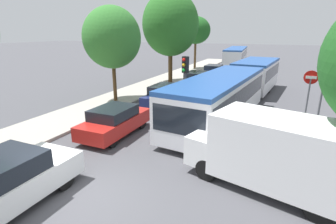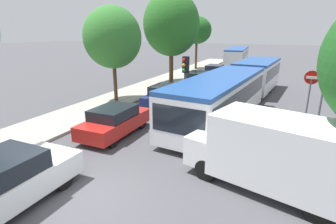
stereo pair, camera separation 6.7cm
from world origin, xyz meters
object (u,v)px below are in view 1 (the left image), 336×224
(tree_left_mid, at_px, (111,39))
(direction_sign_post, at_px, (325,77))
(traffic_light, at_px, (185,73))
(queued_car_white, at_px, (0,184))
(no_entry_sign, at_px, (309,89))
(queued_car_graphite, at_px, (197,80))
(articulated_bus, at_px, (238,85))
(white_van, at_px, (275,152))
(queued_car_blue, at_px, (214,71))
(queued_car_red, at_px, (115,121))
(queued_car_navy, at_px, (166,95))
(tree_left_distant, at_px, (196,31))
(city_bus_rear, at_px, (236,55))
(tree_left_far, at_px, (170,24))

(tree_left_mid, bearing_deg, direction_sign_post, 1.20)
(traffic_light, distance_m, tree_left_mid, 5.81)
(queued_car_white, relative_size, no_entry_sign, 1.56)
(queued_car_graphite, xyz_separation_m, no_entry_sign, (7.95, -6.04, 1.14))
(queued_car_graphite, distance_m, tree_left_mid, 8.31)
(articulated_bus, relative_size, white_van, 3.19)
(queued_car_blue, bearing_deg, queued_car_red, 179.47)
(queued_car_blue, xyz_separation_m, direction_sign_post, (8.64, -12.19, 1.88))
(queued_car_graphite, bearing_deg, no_entry_sign, -127.04)
(queued_car_red, bearing_deg, tree_left_mid, 35.18)
(queued_car_blue, xyz_separation_m, traffic_light, (1.74, -13.38, 1.81))
(queued_car_navy, bearing_deg, queued_car_graphite, -2.07)
(articulated_bus, bearing_deg, queued_car_graphite, -130.37)
(queued_car_blue, xyz_separation_m, tree_left_mid, (-3.73, -12.45, 3.53))
(queued_car_blue, height_order, traffic_light, traffic_light)
(queued_car_navy, height_order, no_entry_sign, no_entry_sign)
(tree_left_distant, bearing_deg, tree_left_mid, -89.72)
(articulated_bus, relative_size, tree_left_mid, 2.70)
(city_bus_rear, bearing_deg, queued_car_blue, 175.80)
(queued_car_blue, distance_m, white_van, 20.36)
(white_van, relative_size, direction_sign_post, 1.48)
(traffic_light, bearing_deg, no_entry_sign, 121.23)
(articulated_bus, height_order, no_entry_sign, no_entry_sign)
(direction_sign_post, distance_m, tree_left_far, 14.03)
(city_bus_rear, distance_m, tree_left_mid, 25.90)
(queued_car_white, height_order, tree_left_distant, tree_left_distant)
(queued_car_white, bearing_deg, queued_car_blue, 0.51)
(white_van, height_order, direction_sign_post, direction_sign_post)
(queued_car_graphite, bearing_deg, queued_car_blue, 1.27)
(tree_left_distant, bearing_deg, queued_car_graphite, -70.62)
(queued_car_white, xyz_separation_m, queued_car_navy, (-0.25, 11.38, -0.06))
(city_bus_rear, relative_size, queued_car_graphite, 2.65)
(queued_car_navy, bearing_deg, queued_car_white, -178.54)
(queued_car_navy, bearing_deg, no_entry_sign, -90.51)
(queued_car_white, bearing_deg, queued_car_navy, 1.46)
(traffic_light, relative_size, tree_left_far, 0.42)
(queued_car_white, bearing_deg, queued_car_red, 3.64)
(no_entry_sign, height_order, tree_left_mid, tree_left_mid)
(queued_car_navy, xyz_separation_m, tree_left_distant, (-3.69, 17.11, 4.02))
(white_van, xyz_separation_m, traffic_light, (-5.08, 5.79, 1.26))
(queued_car_graphite, relative_size, no_entry_sign, 1.49)
(direction_sign_post, bearing_deg, no_entry_sign, -4.75)
(city_bus_rear, bearing_deg, tree_left_distant, 149.78)
(queued_car_blue, height_order, white_van, white_van)
(articulated_bus, distance_m, queued_car_navy, 4.70)
(traffic_light, bearing_deg, articulated_bus, 161.38)
(white_van, bearing_deg, tree_left_distant, -52.19)
(tree_left_far, xyz_separation_m, tree_left_distant, (-0.91, 9.92, -0.58))
(articulated_bus, xyz_separation_m, tree_left_mid, (-7.92, -2.27, 2.78))
(queued_car_white, height_order, queued_car_red, queued_car_white)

